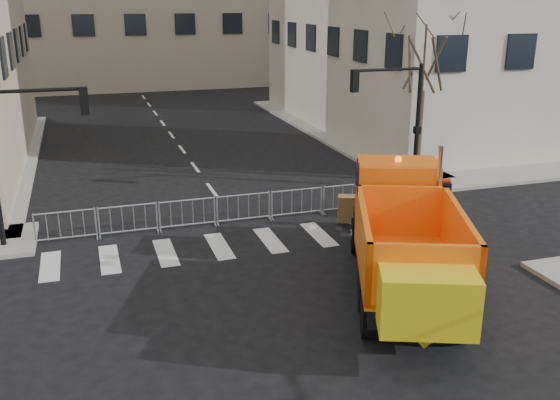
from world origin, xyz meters
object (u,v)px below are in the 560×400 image
object	(u,v)px
cop_a	(413,206)
cop_b	(398,196)
newspaper_box	(444,193)
plow_truck	(404,235)
cop_c	(409,193)

from	to	relation	value
cop_a	cop_b	bearing A→B (deg)	-128.32
cop_b	newspaper_box	size ratio (longest dim) A/B	1.56
plow_truck	cop_c	xyz separation A→B (m)	(3.26, 5.56, -0.77)
cop_b	cop_c	size ratio (longest dim) A/B	0.87
cop_b	cop_c	world-z (taller)	cop_c
cop_a	cop_b	world-z (taller)	cop_a
cop_b	newspaper_box	distance (m)	2.15
cop_a	newspaper_box	bearing A→B (deg)	179.75
cop_b	plow_truck	bearing A→B (deg)	51.93
newspaper_box	cop_b	bearing A→B (deg)	-148.94
plow_truck	cop_b	xyz separation A→B (m)	(2.92, 5.73, -0.90)
plow_truck	cop_c	distance (m)	6.49
plow_truck	cop_c	world-z (taller)	plow_truck
plow_truck	newspaper_box	distance (m)	7.90
cop_c	newspaper_box	xyz separation A→B (m)	(1.80, 0.42, -0.29)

